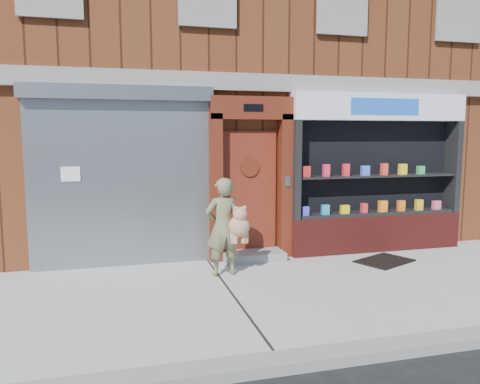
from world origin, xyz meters
name	(u,v)px	position (x,y,z in m)	size (l,w,h in m)	color
ground	(334,286)	(0.00, 0.00, 0.00)	(80.00, 80.00, 0.00)	#9E9E99
curb	(426,344)	(0.00, -2.15, 0.06)	(60.00, 0.30, 0.12)	gray
building	(235,67)	(0.00, 5.99, 4.00)	(12.00, 8.16, 8.00)	#5B2914
shutter_bay	(121,166)	(-3.00, 1.93, 1.72)	(3.10, 0.30, 3.04)	gray
red_door_bay	(251,178)	(-0.75, 1.86, 1.46)	(1.52, 0.58, 2.90)	#4D190D
pharmacy_bay	(376,180)	(1.75, 1.81, 1.37)	(3.50, 0.41, 3.00)	maroon
woman	(225,226)	(-1.44, 0.94, 0.79)	(0.71, 0.50, 1.57)	#6C6D47
doormat	(384,261)	(1.47, 0.99, 0.01)	(0.96, 0.67, 0.02)	black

